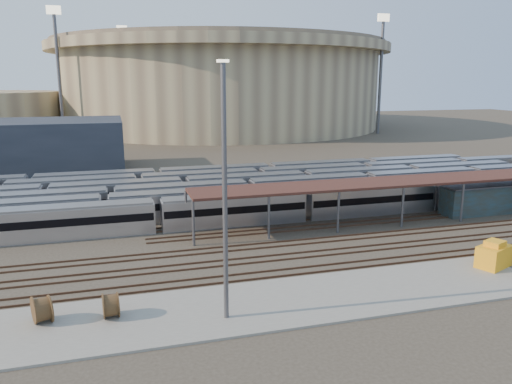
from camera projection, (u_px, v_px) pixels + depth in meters
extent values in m
plane|color=#383026|center=(267.00, 243.00, 55.45)|extent=(420.00, 420.00, 0.00)
cube|color=gray|center=(263.00, 304.00, 40.02)|extent=(50.00, 9.00, 0.20)
cube|color=#ACACB1|center=(305.00, 205.00, 64.60)|extent=(112.00, 2.90, 3.60)
cube|color=#ACACB1|center=(251.00, 201.00, 66.90)|extent=(112.00, 2.90, 3.60)
cube|color=#ACACB1|center=(248.00, 194.00, 71.05)|extent=(112.00, 2.90, 3.60)
cube|color=#ACACB1|center=(184.00, 191.00, 72.68)|extent=(112.00, 2.90, 3.60)
cube|color=#ACACB1|center=(259.00, 181.00, 80.01)|extent=(112.00, 2.90, 3.60)
cube|color=#ACACB1|center=(158.00, 182.00, 79.73)|extent=(112.00, 2.90, 3.60)
cylinder|color=#504F54|center=(193.00, 224.00, 53.97)|extent=(0.30, 0.30, 5.00)
cylinder|color=#504F54|center=(186.00, 211.00, 59.03)|extent=(0.30, 0.30, 5.00)
cylinder|color=#504F54|center=(269.00, 218.00, 56.28)|extent=(0.30, 0.30, 5.00)
cylinder|color=#504F54|center=(256.00, 206.00, 61.34)|extent=(0.30, 0.30, 5.00)
cylinder|color=#504F54|center=(338.00, 212.00, 58.58)|extent=(0.30, 0.30, 5.00)
cylinder|color=#504F54|center=(320.00, 202.00, 63.65)|extent=(0.30, 0.30, 5.00)
cylinder|color=#504F54|center=(403.00, 207.00, 60.89)|extent=(0.30, 0.30, 5.00)
cylinder|color=#504F54|center=(380.00, 197.00, 65.95)|extent=(0.30, 0.30, 5.00)
cylinder|color=#504F54|center=(462.00, 203.00, 63.19)|extent=(0.30, 0.30, 5.00)
cylinder|color=#504F54|center=(436.00, 194.00, 68.26)|extent=(0.30, 0.30, 5.00)
cylinder|color=#504F54|center=(488.00, 190.00, 70.56)|extent=(0.30, 0.30, 5.00)
cube|color=#361C16|center=(422.00, 180.00, 63.99)|extent=(60.00, 6.00, 0.30)
cube|color=#4C3323|center=(272.00, 247.00, 53.79)|extent=(170.00, 0.12, 0.18)
cube|color=#4C3323|center=(268.00, 243.00, 55.20)|extent=(170.00, 0.12, 0.18)
cube|color=#4C3323|center=(284.00, 259.00, 50.04)|extent=(170.00, 0.12, 0.18)
cube|color=#4C3323|center=(280.00, 255.00, 51.45)|extent=(170.00, 0.12, 0.18)
cube|color=#4C3323|center=(298.00, 274.00, 46.29)|extent=(170.00, 0.12, 0.18)
cube|color=#4C3323|center=(293.00, 268.00, 47.70)|extent=(170.00, 0.12, 0.18)
cylinder|color=tan|center=(221.00, 90.00, 190.37)|extent=(116.00, 116.00, 28.00)
cylinder|color=tan|center=(221.00, 48.00, 186.96)|extent=(124.00, 124.00, 3.00)
cylinder|color=#6A5D4B|center=(220.00, 41.00, 186.46)|extent=(120.00, 120.00, 1.50)
cube|color=#1E232D|center=(11.00, 147.00, 96.51)|extent=(42.00, 20.00, 10.00)
cylinder|color=#504F54|center=(59.00, 79.00, 146.57)|extent=(1.00, 1.00, 36.00)
cube|color=#FFF2CC|center=(53.00, 10.00, 142.34)|extent=(4.00, 0.60, 2.40)
cylinder|color=#504F54|center=(380.00, 79.00, 164.09)|extent=(1.00, 1.00, 36.00)
cube|color=#FFF2CC|center=(384.00, 18.00, 159.86)|extent=(4.00, 0.60, 2.40)
cylinder|color=#504F54|center=(125.00, 79.00, 198.83)|extent=(1.00, 1.00, 36.00)
cube|color=#FFF2CC|center=(122.00, 29.00, 194.60)|extent=(4.00, 0.60, 2.40)
cube|color=#1F424F|center=(495.00, 199.00, 67.89)|extent=(15.81, 3.26, 3.68)
cylinder|color=#513420|center=(111.00, 305.00, 37.45)|extent=(1.22, 2.01, 1.93)
cylinder|color=#513420|center=(42.00, 309.00, 36.63)|extent=(1.74, 2.31, 2.06)
cylinder|color=#504F54|center=(225.00, 197.00, 35.60)|extent=(0.36, 0.36, 18.66)
cube|color=#FFF2CC|center=(223.00, 61.00, 33.53)|extent=(0.80, 0.31, 0.20)
cube|color=orange|center=(494.00, 256.00, 47.62)|extent=(3.88, 3.21, 2.09)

